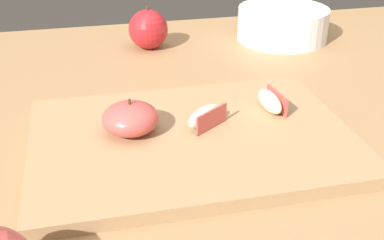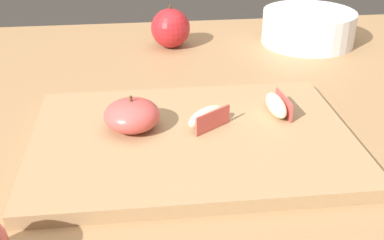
# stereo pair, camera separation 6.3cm
# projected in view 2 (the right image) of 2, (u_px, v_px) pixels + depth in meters

# --- Properties ---
(dining_table) EXTENTS (1.13, 0.96, 0.75)m
(dining_table) POSITION_uv_depth(u_px,v_px,m) (236.00, 173.00, 0.78)
(dining_table) COLOR #9E754C
(dining_table) RESTS_ON ground_plane
(cutting_board) EXTENTS (0.41, 0.30, 0.02)m
(cutting_board) POSITION_uv_depth(u_px,v_px,m) (192.00, 139.00, 0.65)
(cutting_board) COLOR #A37F56
(cutting_board) RESTS_ON dining_table
(apple_half_skin_up) EXTENTS (0.07, 0.07, 0.05)m
(apple_half_skin_up) POSITION_uv_depth(u_px,v_px,m) (132.00, 115.00, 0.65)
(apple_half_skin_up) COLOR #D14C47
(apple_half_skin_up) RESTS_ON cutting_board
(apple_wedge_front) EXTENTS (0.03, 0.06, 0.03)m
(apple_wedge_front) POSITION_uv_depth(u_px,v_px,m) (277.00, 105.00, 0.69)
(apple_wedge_front) COLOR beige
(apple_wedge_front) RESTS_ON cutting_board
(apple_wedge_right) EXTENTS (0.06, 0.05, 0.03)m
(apple_wedge_right) POSITION_uv_depth(u_px,v_px,m) (208.00, 117.00, 0.66)
(apple_wedge_right) COLOR beige
(apple_wedge_right) RESTS_ON cutting_board
(whole_apple_crimson) EXTENTS (0.08, 0.08, 0.08)m
(whole_apple_crimson) POSITION_uv_depth(u_px,v_px,m) (171.00, 28.00, 0.97)
(whole_apple_crimson) COLOR #B21E23
(whole_apple_crimson) RESTS_ON dining_table
(ceramic_fruit_bowl) EXTENTS (0.18, 0.18, 0.07)m
(ceramic_fruit_bowl) POSITION_uv_depth(u_px,v_px,m) (308.00, 26.00, 1.00)
(ceramic_fruit_bowl) COLOR white
(ceramic_fruit_bowl) RESTS_ON dining_table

